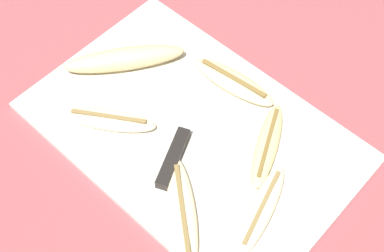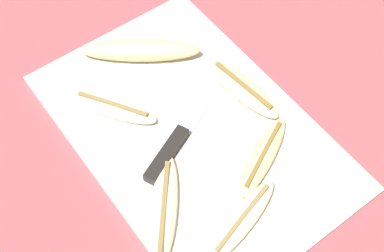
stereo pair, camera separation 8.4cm
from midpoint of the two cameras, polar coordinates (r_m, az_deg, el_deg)
name	(u,v)px [view 2 (the right image)]	position (r m, az deg, el deg)	size (l,w,h in m)	color
ground_plane	(192,133)	(0.86, 2.79, -1.01)	(4.00, 4.00, 0.00)	#93474C
cutting_board	(192,131)	(0.85, 2.81, -0.80)	(0.51, 0.34, 0.01)	silver
knife	(174,144)	(0.83, 0.97, -2.20)	(0.11, 0.22, 0.02)	black
banana_bright_far	(242,220)	(0.77, 8.51, -10.17)	(0.08, 0.16, 0.02)	beige
banana_mellow_near	(140,50)	(0.92, -2.96, 7.89)	(0.16, 0.19, 0.04)	beige
banana_pale_long	(113,107)	(0.86, -5.67, 1.78)	(0.15, 0.11, 0.02)	beige
banana_cream_curved	(164,208)	(0.78, 0.13, -8.98)	(0.16, 0.14, 0.02)	beige
banana_spotted_left	(263,157)	(0.83, 10.48, -3.46)	(0.10, 0.16, 0.02)	#DBC684
banana_ripe_center	(243,89)	(0.89, 8.13, 3.78)	(0.16, 0.06, 0.02)	beige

